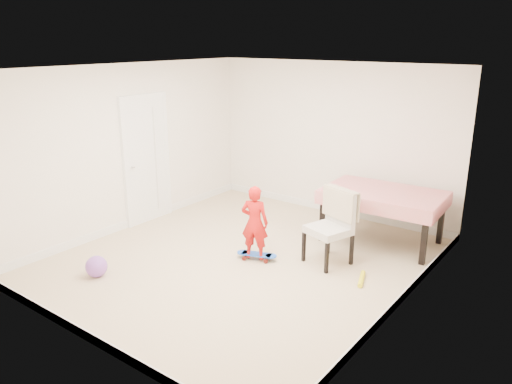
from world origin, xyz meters
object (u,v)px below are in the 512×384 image
Objects in this scene: skateboard at (257,256)px; dining_chair at (328,228)px; child at (255,225)px; balloon at (96,266)px; dining_table at (382,217)px.

dining_chair is at bearing 10.75° from skateboard.
dining_chair reaches higher than skateboard.
balloon is (-1.33, -1.63, -0.38)m from child.
dining_table is 4.12m from balloon.
skateboard is 0.55× the size of child.
child reaches higher than dining_table.
dining_table is 2.01m from skateboard.
dining_table is at bearing 35.55° from skateboard.
dining_chair is 1.00m from child.
skateboard is (-0.84, -0.50, -0.47)m from dining_chair.
skateboard is at bearing -132.37° from child.
skateboard is at bearing 50.88° from balloon.
dining_chair reaches higher than dining_table.
dining_chair is 3.67× the size of balloon.
dining_chair is at bearing 44.59° from balloon.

